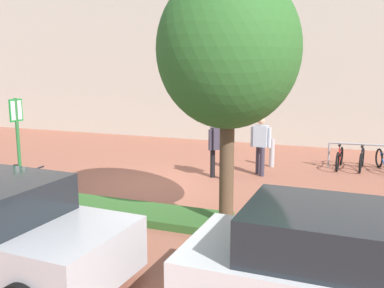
{
  "coord_description": "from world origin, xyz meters",
  "views": [
    {
      "loc": [
        4.94,
        -10.09,
        3.17
      ],
      "look_at": [
        0.66,
        1.11,
        1.0
      ],
      "focal_mm": 40.54,
      "sensor_mm": 36.0,
      "label": 1
    }
  ],
  "objects_px": {
    "bike_rack_cluster": "(373,159)",
    "bollard_steel": "(272,153)",
    "tree_sidewalk": "(228,51)",
    "bike_at_sign": "(25,186)",
    "person_shirt_white": "(261,142)",
    "person_suited_dark": "(218,144)",
    "parking_sign_post": "(18,135)",
    "car_white_hatch": "(362,278)"
  },
  "relations": [
    {
      "from": "tree_sidewalk",
      "to": "parking_sign_post",
      "type": "xyz_separation_m",
      "value": [
        -5.06,
        0.03,
        -1.85
      ]
    },
    {
      "from": "parking_sign_post",
      "to": "bike_rack_cluster",
      "type": "relative_size",
      "value": 0.92
    },
    {
      "from": "bike_at_sign",
      "to": "bollard_steel",
      "type": "distance_m",
      "value": 7.39
    },
    {
      "from": "bollard_steel",
      "to": "person_shirt_white",
      "type": "relative_size",
      "value": 0.52
    },
    {
      "from": "parking_sign_post",
      "to": "bike_rack_cluster",
      "type": "height_order",
      "value": "parking_sign_post"
    },
    {
      "from": "bollard_steel",
      "to": "parking_sign_post",
      "type": "bearing_deg",
      "value": -131.04
    },
    {
      "from": "bike_at_sign",
      "to": "bollard_steel",
      "type": "bearing_deg",
      "value": 49.1
    },
    {
      "from": "parking_sign_post",
      "to": "car_white_hatch",
      "type": "bearing_deg",
      "value": -20.46
    },
    {
      "from": "bike_rack_cluster",
      "to": "bollard_steel",
      "type": "height_order",
      "value": "bollard_steel"
    },
    {
      "from": "bike_rack_cluster",
      "to": "car_white_hatch",
      "type": "distance_m",
      "value": 9.06
    },
    {
      "from": "parking_sign_post",
      "to": "person_shirt_white",
      "type": "xyz_separation_m",
      "value": [
        4.78,
        4.46,
        -0.61
      ]
    },
    {
      "from": "bike_at_sign",
      "to": "person_suited_dark",
      "type": "relative_size",
      "value": 0.98
    },
    {
      "from": "car_white_hatch",
      "to": "bollard_steel",
      "type": "bearing_deg",
      "value": 107.18
    },
    {
      "from": "bike_rack_cluster",
      "to": "bollard_steel",
      "type": "bearing_deg",
      "value": -168.5
    },
    {
      "from": "bike_at_sign",
      "to": "bike_rack_cluster",
      "type": "xyz_separation_m",
      "value": [
        7.83,
        6.19,
        -0.0
      ]
    },
    {
      "from": "bike_at_sign",
      "to": "car_white_hatch",
      "type": "bearing_deg",
      "value": -20.99
    },
    {
      "from": "bike_at_sign",
      "to": "car_white_hatch",
      "type": "distance_m",
      "value": 7.98
    },
    {
      "from": "person_suited_dark",
      "to": "parking_sign_post",
      "type": "bearing_deg",
      "value": -135.69
    },
    {
      "from": "parking_sign_post",
      "to": "bike_rack_cluster",
      "type": "bearing_deg",
      "value": 38.34
    },
    {
      "from": "person_shirt_white",
      "to": "car_white_hatch",
      "type": "bearing_deg",
      "value": -69.35
    },
    {
      "from": "tree_sidewalk",
      "to": "bike_at_sign",
      "type": "relative_size",
      "value": 2.93
    },
    {
      "from": "tree_sidewalk",
      "to": "person_shirt_white",
      "type": "height_order",
      "value": "tree_sidewalk"
    },
    {
      "from": "bike_at_sign",
      "to": "car_white_hatch",
      "type": "xyz_separation_m",
      "value": [
        7.44,
        -2.86,
        0.41
      ]
    },
    {
      "from": "person_suited_dark",
      "to": "tree_sidewalk",
      "type": "bearing_deg",
      "value": -70.22
    },
    {
      "from": "tree_sidewalk",
      "to": "bollard_steel",
      "type": "distance_m",
      "value": 6.41
    },
    {
      "from": "parking_sign_post",
      "to": "person_shirt_white",
      "type": "distance_m",
      "value": 6.56
    },
    {
      "from": "tree_sidewalk",
      "to": "parking_sign_post",
      "type": "bearing_deg",
      "value": 179.69
    },
    {
      "from": "tree_sidewalk",
      "to": "person_suited_dark",
      "type": "relative_size",
      "value": 2.86
    },
    {
      "from": "tree_sidewalk",
      "to": "car_white_hatch",
      "type": "xyz_separation_m",
      "value": [
        2.45,
        -2.78,
        -2.69
      ]
    },
    {
      "from": "bollard_steel",
      "to": "person_suited_dark",
      "type": "relative_size",
      "value": 0.52
    },
    {
      "from": "tree_sidewalk",
      "to": "bike_rack_cluster",
      "type": "height_order",
      "value": "tree_sidewalk"
    },
    {
      "from": "bollard_steel",
      "to": "person_shirt_white",
      "type": "xyz_separation_m",
      "value": [
        -0.13,
        -1.18,
        0.53
      ]
    },
    {
      "from": "bike_rack_cluster",
      "to": "person_suited_dark",
      "type": "height_order",
      "value": "person_suited_dark"
    },
    {
      "from": "person_shirt_white",
      "to": "parking_sign_post",
      "type": "bearing_deg",
      "value": -136.97
    },
    {
      "from": "bike_rack_cluster",
      "to": "person_suited_dark",
      "type": "bearing_deg",
      "value": -148.04
    },
    {
      "from": "bollard_steel",
      "to": "car_white_hatch",
      "type": "xyz_separation_m",
      "value": [
        2.61,
        -8.44,
        0.31
      ]
    },
    {
      "from": "parking_sign_post",
      "to": "person_shirt_white",
      "type": "relative_size",
      "value": 1.42
    },
    {
      "from": "bike_rack_cluster",
      "to": "bollard_steel",
      "type": "relative_size",
      "value": 2.95
    },
    {
      "from": "tree_sidewalk",
      "to": "parking_sign_post",
      "type": "distance_m",
      "value": 5.39
    },
    {
      "from": "tree_sidewalk",
      "to": "bike_rack_cluster",
      "type": "relative_size",
      "value": 1.86
    },
    {
      "from": "bike_at_sign",
      "to": "person_shirt_white",
      "type": "xyz_separation_m",
      "value": [
        4.71,
        4.41,
        0.63
      ]
    },
    {
      "from": "bike_at_sign",
      "to": "person_suited_dark",
      "type": "height_order",
      "value": "person_suited_dark"
    }
  ]
}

